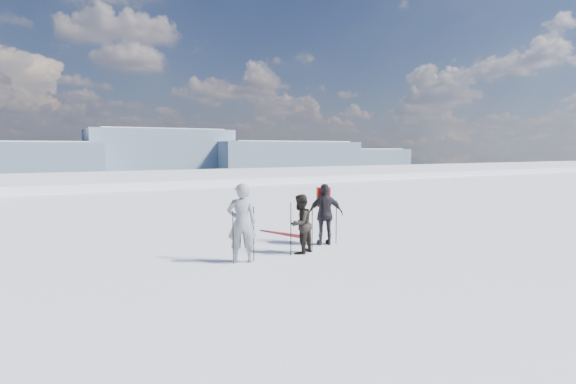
% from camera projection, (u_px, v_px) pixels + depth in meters
% --- Properties ---
extents(lake_basin, '(820.00, 820.00, 71.62)m').
position_uv_depth(lake_basin, '(146.00, 260.00, 36.97)').
color(lake_basin, white).
rests_on(lake_basin, ground).
extents(far_mountain_range, '(770.00, 110.00, 53.00)m').
position_uv_depth(far_mountain_range, '(87.00, 159.00, 422.17)').
color(far_mountain_range, slate).
rests_on(far_mountain_range, ground).
extents(skier_grey, '(0.78, 0.63, 1.85)m').
position_uv_depth(skier_grey, '(242.00, 223.00, 10.35)').
color(skier_grey, gray).
rests_on(skier_grey, ground).
extents(skier_dark, '(0.91, 0.84, 1.49)m').
position_uv_depth(skier_dark, '(300.00, 224.00, 11.25)').
color(skier_dark, black).
rests_on(skier_dark, ground).
extents(skier_pack, '(1.07, 0.73, 1.68)m').
position_uv_depth(skier_pack, '(325.00, 214.00, 12.27)').
color(skier_pack, black).
rests_on(skier_pack, ground).
extents(backpack, '(0.41, 0.31, 0.53)m').
position_uv_depth(backpack, '(324.00, 173.00, 12.41)').
color(backpack, red).
rests_on(backpack, skier_pack).
extents(ski_poles, '(3.36, 0.74, 1.36)m').
position_uv_depth(ski_poles, '(294.00, 228.00, 11.26)').
color(ski_poles, black).
rests_on(ski_poles, ground).
extents(skis_loose, '(0.88, 1.64, 0.03)m').
position_uv_depth(skis_loose, '(282.00, 234.00, 13.86)').
color(skis_loose, black).
rests_on(skis_loose, ground).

